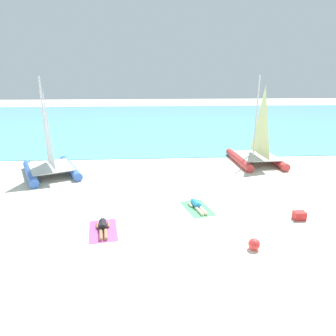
{
  "coord_description": "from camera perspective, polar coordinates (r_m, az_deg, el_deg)",
  "views": [
    {
      "loc": [
        -1.0,
        -10.32,
        5.98
      ],
      "look_at": [
        0.0,
        5.16,
        1.2
      ],
      "focal_mm": 32.23,
      "sensor_mm": 36.0,
      "label": 1
    }
  ],
  "objects": [
    {
      "name": "sailboat_blue",
      "position": [
        20.03,
        -21.39,
        1.19
      ],
      "size": [
        4.56,
        5.35,
        5.94
      ],
      "rotation": [
        0.0,
        0.0,
        0.44
      ],
      "color": "blue",
      "rests_on": "ground"
    },
    {
      "name": "ground_plane",
      "position": [
        21.21,
        -0.85,
        0.75
      ],
      "size": [
        120.0,
        120.0,
        0.0
      ],
      "primitive_type": "plane",
      "color": "beige"
    },
    {
      "name": "towel_left",
      "position": [
        12.65,
        -12.17,
        -11.49
      ],
      "size": [
        1.39,
        2.05,
        0.01
      ],
      "primitive_type": "cube",
      "rotation": [
        0.0,
        0.0,
        0.16
      ],
      "color": "#D84C99",
      "rests_on": "ground"
    },
    {
      "name": "ocean_water",
      "position": [
        42.21,
        -2.34,
        9.01
      ],
      "size": [
        120.0,
        40.0,
        0.05
      ],
      "primitive_type": "cube",
      "color": "#5BB2C1",
      "rests_on": "ground"
    },
    {
      "name": "sunbather_left",
      "position": [
        12.65,
        -12.22,
        -10.84
      ],
      "size": [
        0.65,
        1.57,
        0.3
      ],
      "rotation": [
        0.0,
        0.0,
        0.16
      ],
      "color": "black",
      "rests_on": "towel_left"
    },
    {
      "name": "towel_right",
      "position": [
        14.33,
        5.58,
        -7.6
      ],
      "size": [
        1.52,
        2.11,
        0.01
      ],
      "primitive_type": "cube",
      "rotation": [
        0.0,
        0.0,
        0.24
      ],
      "color": "#4CB266",
      "rests_on": "ground"
    },
    {
      "name": "sunbather_right",
      "position": [
        14.33,
        5.49,
        -7.04
      ],
      "size": [
        0.76,
        1.56,
        0.3
      ],
      "rotation": [
        0.0,
        0.0,
        0.24
      ],
      "color": "#268CCC",
      "rests_on": "towel_right"
    },
    {
      "name": "sailboat_red",
      "position": [
        22.09,
        16.43,
        3.12
      ],
      "size": [
        3.1,
        4.71,
        6.01
      ],
      "rotation": [
        0.0,
        0.0,
        0.04
      ],
      "color": "#CC3838",
      "rests_on": "ground"
    },
    {
      "name": "cooler_box",
      "position": [
        14.35,
        23.59,
        -8.24
      ],
      "size": [
        0.5,
        0.36,
        0.36
      ],
      "primitive_type": "cube",
      "color": "red",
      "rests_on": "ground"
    },
    {
      "name": "beach_ball",
      "position": [
        11.52,
        15.98,
        -13.68
      ],
      "size": [
        0.42,
        0.42,
        0.42
      ],
      "primitive_type": "sphere",
      "color": "red",
      "rests_on": "ground"
    }
  ]
}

